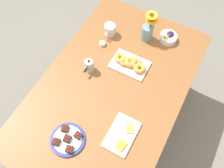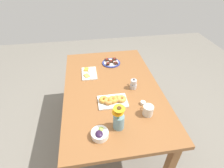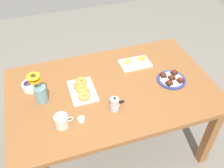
{
  "view_description": "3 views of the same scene",
  "coord_description": "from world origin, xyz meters",
  "px_view_note": "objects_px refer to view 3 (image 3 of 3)",
  "views": [
    {
      "loc": [
        0.76,
        0.41,
        2.32
      ],
      "look_at": [
        0.0,
        0.0,
        0.78
      ],
      "focal_mm": 40.0,
      "sensor_mm": 36.0,
      "label": 1
    },
    {
      "loc": [
        -1.43,
        0.23,
        1.9
      ],
      "look_at": [
        0.0,
        0.0,
        0.78
      ],
      "focal_mm": 28.0,
      "sensor_mm": 36.0,
      "label": 2
    },
    {
      "loc": [
        -0.44,
        -1.35,
        2.06
      ],
      "look_at": [
        0.0,
        0.0,
        0.78
      ],
      "focal_mm": 40.0,
      "sensor_mm": 36.0,
      "label": 3
    }
  ],
  "objects_px": {
    "grape_bowl": "(31,85)",
    "cheese_platter": "(135,63)",
    "croissant_platter": "(82,89)",
    "moka_pot": "(115,104)",
    "dining_table": "(112,96)",
    "coffee_mug": "(62,121)",
    "dessert_plate": "(171,79)",
    "flower_vase": "(40,92)",
    "jam_cup_honey": "(81,119)"
  },
  "relations": [
    {
      "from": "dessert_plate",
      "to": "coffee_mug",
      "type": "bearing_deg",
      "value": -168.6
    },
    {
      "from": "dining_table",
      "to": "flower_vase",
      "type": "distance_m",
      "value": 0.56
    },
    {
      "from": "coffee_mug",
      "to": "jam_cup_honey",
      "type": "distance_m",
      "value": 0.13
    },
    {
      "from": "dining_table",
      "to": "moka_pot",
      "type": "relative_size",
      "value": 13.45
    },
    {
      "from": "dining_table",
      "to": "coffee_mug",
      "type": "bearing_deg",
      "value": -149.8
    },
    {
      "from": "jam_cup_honey",
      "to": "flower_vase",
      "type": "bearing_deg",
      "value": 129.54
    },
    {
      "from": "dining_table",
      "to": "grape_bowl",
      "type": "xyz_separation_m",
      "value": [
        -0.6,
        0.19,
        0.12
      ]
    },
    {
      "from": "grape_bowl",
      "to": "cheese_platter",
      "type": "bearing_deg",
      "value": 2.36
    },
    {
      "from": "grape_bowl",
      "to": "dessert_plate",
      "type": "bearing_deg",
      "value": -13.49
    },
    {
      "from": "croissant_platter",
      "to": "moka_pot",
      "type": "height_order",
      "value": "moka_pot"
    },
    {
      "from": "dining_table",
      "to": "moka_pot",
      "type": "height_order",
      "value": "moka_pot"
    },
    {
      "from": "cheese_platter",
      "to": "croissant_platter",
      "type": "bearing_deg",
      "value": -159.19
    },
    {
      "from": "dessert_plate",
      "to": "flower_vase",
      "type": "bearing_deg",
      "value": 174.44
    },
    {
      "from": "cheese_platter",
      "to": "dessert_plate",
      "type": "distance_m",
      "value": 0.35
    },
    {
      "from": "flower_vase",
      "to": "croissant_platter",
      "type": "bearing_deg",
      "value": -0.14
    },
    {
      "from": "dining_table",
      "to": "dessert_plate",
      "type": "height_order",
      "value": "dessert_plate"
    },
    {
      "from": "moka_pot",
      "to": "croissant_platter",
      "type": "bearing_deg",
      "value": 125.48
    },
    {
      "from": "jam_cup_honey",
      "to": "croissant_platter",
      "type": "bearing_deg",
      "value": 75.71
    },
    {
      "from": "grape_bowl",
      "to": "flower_vase",
      "type": "xyz_separation_m",
      "value": [
        0.06,
        -0.16,
        0.05
      ]
    },
    {
      "from": "jam_cup_honey",
      "to": "flower_vase",
      "type": "relative_size",
      "value": 0.2
    },
    {
      "from": "jam_cup_honey",
      "to": "coffee_mug",
      "type": "bearing_deg",
      "value": -179.13
    },
    {
      "from": "coffee_mug",
      "to": "dessert_plate",
      "type": "bearing_deg",
      "value": 11.4
    },
    {
      "from": "dining_table",
      "to": "grape_bowl",
      "type": "height_order",
      "value": "grape_bowl"
    },
    {
      "from": "flower_vase",
      "to": "moka_pot",
      "type": "height_order",
      "value": "flower_vase"
    },
    {
      "from": "dining_table",
      "to": "moka_pot",
      "type": "bearing_deg",
      "value": -103.38
    },
    {
      "from": "coffee_mug",
      "to": "jam_cup_honey",
      "type": "xyz_separation_m",
      "value": [
        0.13,
        0.0,
        -0.03
      ]
    },
    {
      "from": "grape_bowl",
      "to": "flower_vase",
      "type": "distance_m",
      "value": 0.18
    },
    {
      "from": "coffee_mug",
      "to": "cheese_platter",
      "type": "height_order",
      "value": "coffee_mug"
    },
    {
      "from": "croissant_platter",
      "to": "flower_vase",
      "type": "distance_m",
      "value": 0.31
    },
    {
      "from": "dining_table",
      "to": "jam_cup_honey",
      "type": "xyz_separation_m",
      "value": [
        -0.3,
        -0.25,
        0.1
      ]
    },
    {
      "from": "coffee_mug",
      "to": "cheese_platter",
      "type": "relative_size",
      "value": 0.49
    },
    {
      "from": "croissant_platter",
      "to": "moka_pot",
      "type": "xyz_separation_m",
      "value": [
        0.18,
        -0.25,
        0.03
      ]
    },
    {
      "from": "moka_pot",
      "to": "cheese_platter",
      "type": "bearing_deg",
      "value": 52.72
    },
    {
      "from": "dessert_plate",
      "to": "moka_pot",
      "type": "relative_size",
      "value": 1.91
    },
    {
      "from": "grape_bowl",
      "to": "dessert_plate",
      "type": "distance_m",
      "value": 1.11
    },
    {
      "from": "dining_table",
      "to": "jam_cup_honey",
      "type": "relative_size",
      "value": 33.33
    },
    {
      "from": "grape_bowl",
      "to": "dessert_plate",
      "type": "relative_size",
      "value": 0.6
    },
    {
      "from": "grape_bowl",
      "to": "cheese_platter",
      "type": "distance_m",
      "value": 0.88
    },
    {
      "from": "coffee_mug",
      "to": "dessert_plate",
      "type": "relative_size",
      "value": 0.56
    },
    {
      "from": "grape_bowl",
      "to": "croissant_platter",
      "type": "bearing_deg",
      "value": -23.64
    },
    {
      "from": "croissant_platter",
      "to": "dessert_plate",
      "type": "height_order",
      "value": "same"
    },
    {
      "from": "cheese_platter",
      "to": "dessert_plate",
      "type": "xyz_separation_m",
      "value": [
        0.19,
        -0.29,
        0.0
      ]
    },
    {
      "from": "dessert_plate",
      "to": "cheese_platter",
      "type": "bearing_deg",
      "value": 123.24
    },
    {
      "from": "croissant_platter",
      "to": "jam_cup_honey",
      "type": "distance_m",
      "value": 0.29
    },
    {
      "from": "moka_pot",
      "to": "coffee_mug",
      "type": "bearing_deg",
      "value": -175.16
    },
    {
      "from": "grape_bowl",
      "to": "flower_vase",
      "type": "relative_size",
      "value": 0.56
    },
    {
      "from": "grape_bowl",
      "to": "croissant_platter",
      "type": "relative_size",
      "value": 0.47
    },
    {
      "from": "cheese_platter",
      "to": "moka_pot",
      "type": "distance_m",
      "value": 0.56
    },
    {
      "from": "jam_cup_honey",
      "to": "flower_vase",
      "type": "distance_m",
      "value": 0.37
    },
    {
      "from": "flower_vase",
      "to": "moka_pot",
      "type": "distance_m",
      "value": 0.54
    }
  ]
}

